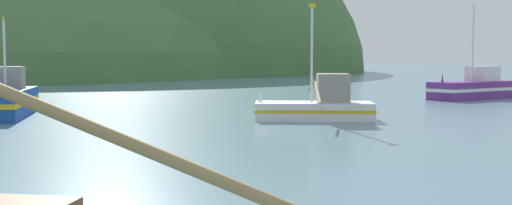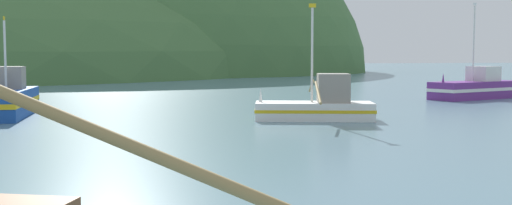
# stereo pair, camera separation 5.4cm
# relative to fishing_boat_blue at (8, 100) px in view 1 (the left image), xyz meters

# --- Properties ---
(hill_far_left) EXTENTS (121.55, 97.24, 77.65)m
(hill_far_left) POSITION_rel_fishing_boat_blue_xyz_m (9.38, 100.45, -0.88)
(hill_far_left) COLOR #47703D
(hill_far_left) RESTS_ON ground
(fishing_boat_blue) EXTENTS (2.91, 7.93, 5.40)m
(fishing_boat_blue) POSITION_rel_fishing_boat_blue_xyz_m (0.00, 0.00, 0.00)
(fishing_boat_blue) COLOR #19479E
(fishing_boat_blue) RESTS_ON ground
(fishing_boat_purple) EXTENTS (8.74, 4.74, 7.41)m
(fishing_boat_purple) POSITION_rel_fishing_boat_blue_xyz_m (33.57, 4.10, -0.03)
(fishing_boat_purple) COLOR #6B2D84
(fishing_boat_purple) RESTS_ON ground
(fishing_boat_white) EXTENTS (6.51, 9.14, 5.97)m
(fishing_boat_white) POSITION_rel_fishing_boat_blue_xyz_m (15.38, -6.84, -0.13)
(fishing_boat_white) COLOR white
(fishing_boat_white) RESTS_ON ground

